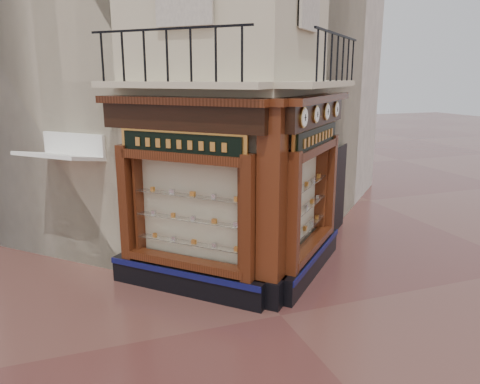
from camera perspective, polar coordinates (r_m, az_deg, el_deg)
name	(u,v)px	position (r m, az deg, el deg)	size (l,w,h in m)	color
ground	(281,315)	(9.08, 4.99, -14.76)	(80.00, 80.00, 0.00)	#542B27
main_building	(192,15)	(13.89, -5.93, 20.66)	(8.00, 8.00, 12.00)	beige
neighbour_left	(95,38)	(15.90, -17.31, 17.46)	(8.00, 8.00, 11.00)	beige
neighbour_right	(244,42)	(16.94, 0.49, 17.80)	(8.00, 8.00, 11.00)	beige
shopfront_left	(185,200)	(9.31, -6.75, -0.96)	(2.86, 2.86, 3.98)	black
shopfront_right	(311,189)	(10.29, 8.66, 0.42)	(2.86, 2.86, 3.98)	black
corner_pilaster	(272,209)	(8.76, 3.88, -2.04)	(0.85, 0.85, 3.98)	black
balcony	(253,83)	(9.34, 1.61, 13.09)	(5.94, 2.97, 1.03)	beige
clock_a	(304,118)	(8.73, 7.76, 8.99)	(0.31, 0.31, 0.39)	gold
clock_b	(316,114)	(9.51, 9.25, 9.33)	(0.28, 0.28, 0.35)	gold
clock_c	(327,112)	(10.29, 10.51, 9.61)	(0.29, 0.29, 0.37)	gold
clock_d	(336,109)	(11.10, 11.64, 9.86)	(0.29, 0.29, 0.35)	gold
awning	(70,272)	(11.54, -20.02, -9.13)	(1.72, 1.03, 0.08)	white
signboard_left	(181,144)	(9.02, -7.21, 5.83)	(2.01, 2.01, 0.54)	gold
signboard_right	(317,137)	(10.07, 9.32, 6.60)	(2.16, 2.16, 0.58)	gold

